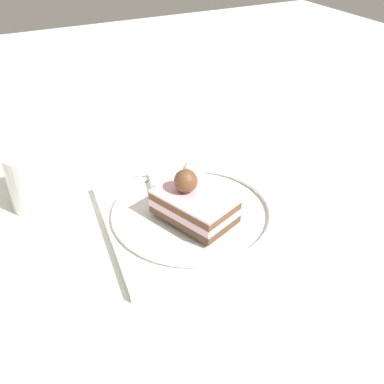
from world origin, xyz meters
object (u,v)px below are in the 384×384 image
(drink_glass_near, at_px, (35,181))
(cake_slice, at_px, (193,203))
(dessert_plate, at_px, (192,215))
(fork, at_px, (154,186))
(whipped_cream_dollop, at_px, (192,172))

(drink_glass_near, bearing_deg, cake_slice, -40.61)
(dessert_plate, distance_m, drink_glass_near, 0.25)
(dessert_plate, bearing_deg, fork, 109.54)
(dessert_plate, distance_m, cake_slice, 0.04)
(fork, bearing_deg, drink_glass_near, 157.95)
(dessert_plate, relative_size, drink_glass_near, 2.96)
(fork, bearing_deg, whipped_cream_dollop, -12.52)
(dessert_plate, xyz_separation_m, whipped_cream_dollop, (0.03, 0.06, 0.03))
(dessert_plate, xyz_separation_m, fork, (-0.03, 0.08, 0.01))
(dessert_plate, bearing_deg, cake_slice, -110.61)
(whipped_cream_dollop, bearing_deg, drink_glass_near, 160.38)
(fork, height_order, drink_glass_near, drink_glass_near)
(cake_slice, relative_size, fork, 1.21)
(dessert_plate, relative_size, fork, 2.52)
(cake_slice, height_order, drink_glass_near, same)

